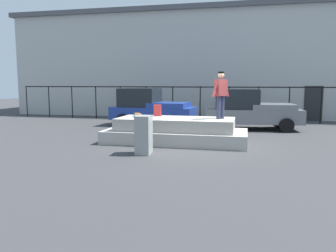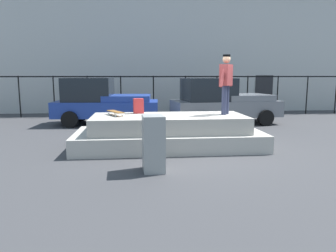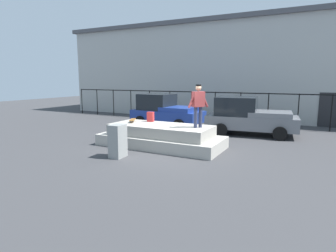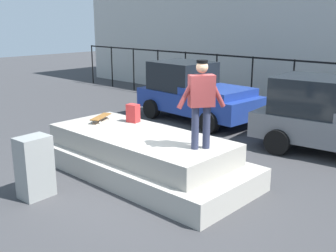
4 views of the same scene
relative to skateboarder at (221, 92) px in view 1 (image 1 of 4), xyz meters
The scene contains 10 objects.
ground_plane 2.09m from the skateboarder, 154.42° to the right, with size 60.00×60.00×0.00m, color #38383A.
concrete_ledge 2.17m from the skateboarder, behind, with size 5.14×2.20×0.90m.
skateboarder is the anchor object (origin of this frame).
skateboard 3.19m from the skateboarder, behind, with size 0.52×0.78×0.12m.
backpack 2.60m from the skateboarder, 168.44° to the left, with size 0.28×0.20×0.43m, color red.
car_blue_pickup_near 6.05m from the skateboarder, 130.55° to the left, with size 4.29×2.26×1.89m.
car_grey_pickup_mid 4.43m from the skateboarder, 76.32° to the left, with size 4.54×2.51×1.88m.
utility_box 3.37m from the skateboarder, 133.72° to the right, with size 0.44×0.60×1.18m, color gray.
fence_row 7.14m from the skateboarder, 96.91° to the left, with size 24.06×0.06×1.98m.
warehouse_building 12.89m from the skateboarder, 93.83° to the left, with size 27.98×8.78×6.85m.
Camera 1 is at (1.72, -11.64, 2.18)m, focal length 36.11 mm.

